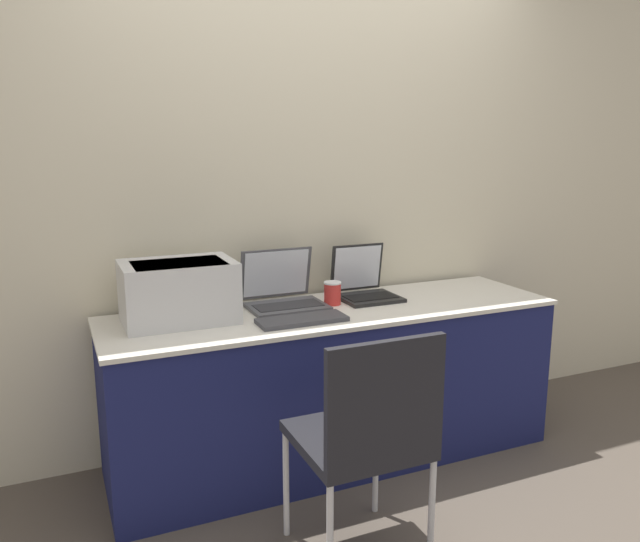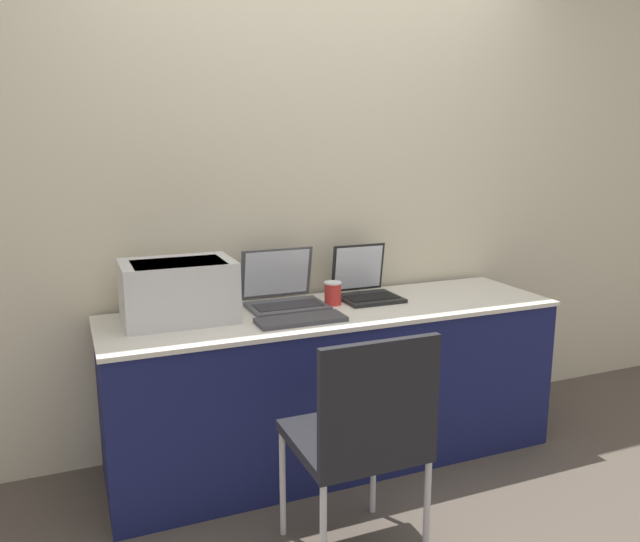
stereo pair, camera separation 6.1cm
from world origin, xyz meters
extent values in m
plane|color=brown|center=(0.00, 0.00, 0.00)|extent=(14.00, 14.00, 0.00)
cube|color=beige|center=(0.00, 0.67, 1.30)|extent=(8.00, 0.05, 2.60)
cube|color=#191E51|center=(0.00, 0.30, 0.37)|extent=(2.13, 0.60, 0.73)
cube|color=silver|center=(0.00, 0.30, 0.74)|extent=(2.15, 0.62, 0.02)
cube|color=silver|center=(-0.71, 0.38, 0.89)|extent=(0.48, 0.33, 0.27)
cube|color=black|center=(-0.71, 0.35, 1.00)|extent=(0.38, 0.25, 0.05)
cube|color=#4C4C51|center=(-0.20, 0.39, 0.76)|extent=(0.36, 0.25, 0.02)
cube|color=#2D2D30|center=(-0.20, 0.37, 0.77)|extent=(0.32, 0.14, 0.00)
cube|color=#4C4C51|center=(-0.20, 0.54, 0.90)|extent=(0.36, 0.06, 0.25)
cube|color=silver|center=(-0.20, 0.53, 0.90)|extent=(0.32, 0.05, 0.22)
cube|color=black|center=(0.23, 0.38, 0.76)|extent=(0.28, 0.24, 0.02)
cube|color=black|center=(0.23, 0.36, 0.77)|extent=(0.25, 0.13, 0.00)
cube|color=black|center=(0.23, 0.52, 0.89)|extent=(0.28, 0.04, 0.24)
cube|color=silver|center=(0.23, 0.51, 0.89)|extent=(0.26, 0.04, 0.22)
cube|color=#3D3D42|center=(-0.22, 0.15, 0.76)|extent=(0.39, 0.15, 0.02)
cylinder|color=red|center=(0.02, 0.37, 0.81)|extent=(0.08, 0.08, 0.10)
cylinder|color=white|center=(0.02, 0.37, 0.86)|extent=(0.08, 0.08, 0.01)
cube|color=black|center=(-0.24, -0.40, 0.46)|extent=(0.43, 0.45, 0.04)
cube|color=black|center=(-0.24, -0.61, 0.69)|extent=(0.43, 0.03, 0.42)
cylinder|color=silver|center=(-0.44, -0.20, 0.22)|extent=(0.02, 0.02, 0.44)
cylinder|color=silver|center=(-0.04, -0.20, 0.22)|extent=(0.02, 0.02, 0.44)
cylinder|color=silver|center=(-0.04, -0.61, 0.22)|extent=(0.02, 0.02, 0.44)
camera|label=1|loc=(-1.20, -2.27, 1.53)|focal=35.00mm
camera|label=2|loc=(-1.14, -2.29, 1.53)|focal=35.00mm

